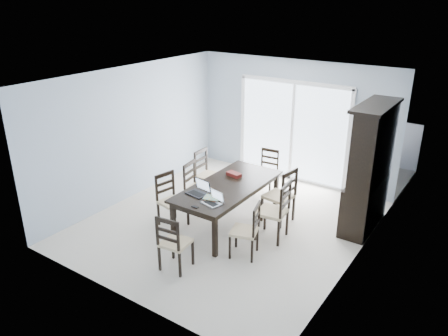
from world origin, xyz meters
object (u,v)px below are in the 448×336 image
(chair_left_mid, at_px, (194,181))
(chair_right_mid, at_px, (278,205))
(china_hutch, at_px, (369,170))
(chair_end_far, at_px, (268,166))
(cell_phone, at_px, (195,207))
(dining_table, at_px, (228,189))
(chair_end_near, at_px, (172,238))
(laptop_dark, at_px, (197,191))
(laptop_silver, at_px, (211,201))
(chair_right_far, at_px, (284,190))
(chair_right_near, at_px, (250,225))
(chair_left_far, at_px, (205,168))
(hot_tub, at_px, (303,141))
(chair_left_near, at_px, (169,194))
(game_box, at_px, (234,174))

(chair_left_mid, distance_m, chair_right_mid, 1.80)
(china_hutch, distance_m, chair_left_mid, 3.11)
(chair_end_far, bearing_deg, cell_phone, 88.40)
(dining_table, distance_m, chair_left_mid, 0.84)
(china_hutch, bearing_deg, chair_end_near, -123.12)
(laptop_dark, bearing_deg, laptop_silver, -11.37)
(chair_end_near, bearing_deg, dining_table, 87.70)
(chair_right_far, bearing_deg, cell_phone, 162.38)
(chair_right_near, xyz_separation_m, chair_right_mid, (0.12, 0.69, 0.08))
(chair_right_mid, xyz_separation_m, laptop_dark, (-1.19, -0.62, 0.18))
(china_hutch, relative_size, cell_phone, 20.00)
(chair_left_far, height_order, cell_phone, chair_left_far)
(chair_end_near, bearing_deg, laptop_dark, 101.36)
(dining_table, height_order, hot_tub, hot_tub)
(dining_table, xyz_separation_m, chair_right_far, (0.79, 0.57, -0.04))
(chair_left_near, bearing_deg, cell_phone, 75.95)
(chair_end_near, bearing_deg, laptop_silver, 79.32)
(game_box, relative_size, hot_tub, 0.13)
(chair_end_near, distance_m, chair_end_far, 3.26)
(dining_table, height_order, chair_left_near, chair_left_near)
(chair_right_near, distance_m, game_box, 1.47)
(chair_left_near, xyz_separation_m, cell_phone, (0.91, -0.42, 0.18))
(laptop_dark, bearing_deg, chair_right_far, 58.82)
(chair_right_mid, distance_m, chair_end_far, 1.92)
(chair_right_near, relative_size, cell_phone, 9.41)
(chair_right_far, bearing_deg, chair_end_near, 171.12)
(chair_right_mid, bearing_deg, laptop_dark, 110.96)
(chair_left_near, height_order, chair_left_mid, chair_left_near)
(chair_left_far, xyz_separation_m, laptop_silver, (1.20, -1.46, 0.21))
(china_hutch, relative_size, chair_left_near, 2.02)
(chair_right_far, height_order, chair_end_far, chair_right_far)
(dining_table, xyz_separation_m, laptop_silver, (0.19, -0.76, 0.13))
(chair_end_near, bearing_deg, game_box, 90.48)
(chair_right_mid, distance_m, hot_tub, 3.88)
(dining_table, distance_m, laptop_dark, 0.66)
(chair_end_far, xyz_separation_m, laptop_dark, (-0.12, -2.21, 0.26))
(dining_table, distance_m, chair_end_far, 1.60)
(china_hutch, height_order, chair_left_mid, china_hutch)
(chair_end_far, relative_size, hot_tub, 0.52)
(laptop_dark, bearing_deg, chair_end_far, 95.91)
(game_box, bearing_deg, laptop_silver, -74.44)
(chair_right_mid, relative_size, laptop_silver, 3.54)
(chair_right_far, bearing_deg, chair_left_far, 93.44)
(chair_right_far, xyz_separation_m, chair_end_far, (-0.88, 1.03, -0.08))
(chair_left_near, relative_size, chair_right_far, 0.91)
(chair_right_far, xyz_separation_m, hot_tub, (-1.05, 3.11, -0.14))
(chair_left_far, height_order, chair_end_far, chair_left_far)
(chair_right_mid, relative_size, chair_end_near, 1.13)
(chair_right_far, bearing_deg, china_hutch, -53.46)
(chair_right_mid, bearing_deg, laptop_silver, 127.85)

